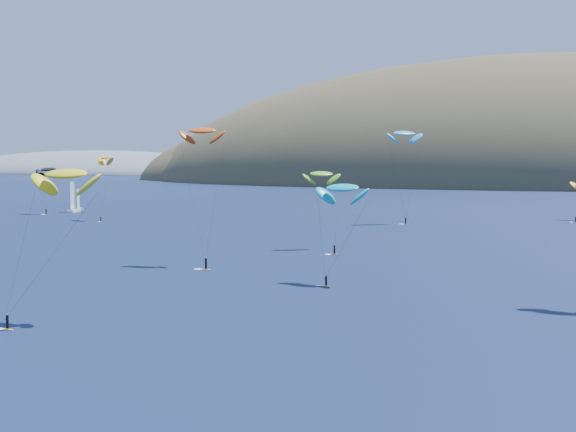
# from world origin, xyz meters

# --- Properties ---
(island) EXTENTS (730.00, 300.00, 210.00)m
(island) POSITION_xyz_m (39.40, 562.36, -10.74)
(island) COLOR #3D3526
(island) RESTS_ON ground
(headland) EXTENTS (460.00, 250.00, 60.00)m
(headland) POSITION_xyz_m (-445.26, 750.08, -3.36)
(headland) COLOR slate
(headland) RESTS_ON ground
(sailboat) EXTENTS (9.84, 8.48, 11.85)m
(sailboat) POSITION_xyz_m (-112.28, 186.29, 0.96)
(sailboat) COLOR white
(sailboat) RESTS_ON ground
(kitesurfer_1) EXTENTS (8.88, 11.27, 21.32)m
(kitesurfer_1) POSITION_xyz_m (-82.35, 159.53, 19.03)
(kitesurfer_1) COLOR gold
(kitesurfer_1) RESTS_ON ground
(kitesurfer_2) EXTENTS (8.73, 10.24, 19.69)m
(kitesurfer_2) POSITION_xyz_m (-5.14, 29.44, 17.29)
(kitesurfer_2) COLOR gold
(kitesurfer_2) RESTS_ON ground
(kitesurfer_3) EXTENTS (10.65, 13.53, 17.82)m
(kitesurfer_3) POSITION_xyz_m (1.56, 109.71, 15.65)
(kitesurfer_3) COLOR gold
(kitesurfer_3) RESTS_ON ground
(kitesurfer_4) EXTENTS (11.04, 9.62, 28.83)m
(kitesurfer_4) POSITION_xyz_m (5.23, 178.23, 25.95)
(kitesurfer_4) COLOR gold
(kitesurfer_4) RESTS_ON ground
(kitesurfer_5) EXTENTS (9.06, 7.71, 16.94)m
(kitesurfer_5) POSITION_xyz_m (18.15, 67.01, 14.57)
(kitesurfer_5) COLOR gold
(kitesurfer_5) RESTS_ON ground
(kitesurfer_9) EXTENTS (9.29, 10.44, 26.25)m
(kitesurfer_9) POSITION_xyz_m (-11.56, 79.74, 23.90)
(kitesurfer_9) COLOR gold
(kitesurfer_9) RESTS_ON ground
(kitesurfer_12) EXTENTS (9.91, 7.13, 17.63)m
(kitesurfer_12) POSITION_xyz_m (-114.98, 175.76, 14.93)
(kitesurfer_12) COLOR gold
(kitesurfer_12) RESTS_ON ground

